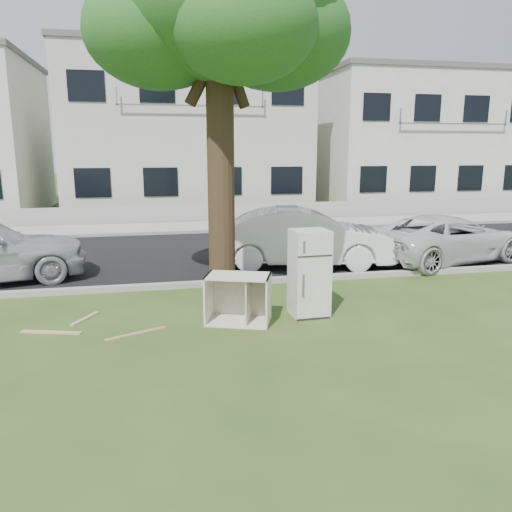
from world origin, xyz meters
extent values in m
plane|color=#2F481A|center=(0.00, 0.00, 0.00)|extent=(120.00, 120.00, 0.00)
cube|color=black|center=(0.00, 6.00, 0.01)|extent=(120.00, 7.00, 0.01)
cube|color=gray|center=(0.00, 2.45, 0.00)|extent=(120.00, 0.18, 0.12)
cube|color=gray|center=(0.00, 9.55, 0.00)|extent=(120.00, 0.18, 0.12)
cube|color=gray|center=(0.00, 11.00, 0.01)|extent=(120.00, 2.80, 0.01)
cube|color=gray|center=(0.00, 12.60, 0.35)|extent=(120.00, 0.15, 0.70)
cylinder|color=black|center=(-0.40, 1.80, 2.60)|extent=(0.54, 0.54, 5.20)
ellipsoid|color=#22521B|center=(-0.40, 1.80, 5.60)|extent=(3.80, 3.80, 2.85)
cube|color=beige|center=(0.00, 17.50, 3.60)|extent=(11.00, 8.00, 7.20)
cube|color=#595451|center=(0.00, 17.50, 7.32)|extent=(11.22, 8.16, 0.24)
cube|color=silver|center=(12.00, 17.50, 3.30)|extent=(10.00, 8.00, 6.60)
cube|color=#595451|center=(12.00, 17.50, 6.72)|extent=(10.20, 8.16, 0.24)
cube|color=silver|center=(0.95, 0.18, 0.78)|extent=(0.66, 0.62, 1.55)
cube|color=white|center=(-0.37, 0.04, 0.42)|extent=(1.24, 1.00, 0.84)
cube|color=#9D814C|center=(-2.10, -0.20, 0.01)|extent=(0.97, 0.50, 0.02)
cube|color=tan|center=(-3.47, 0.13, 0.01)|extent=(1.00, 0.39, 0.02)
cube|color=tan|center=(-3.01, 0.73, 0.01)|extent=(0.44, 0.70, 0.02)
imported|color=silver|center=(1.96, 3.89, 0.74)|extent=(4.74, 2.43, 1.49)
imported|color=silver|center=(5.89, 3.67, 0.62)|extent=(4.88, 3.19, 1.25)
camera|label=1|loc=(-1.75, -8.10, 2.94)|focal=35.00mm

